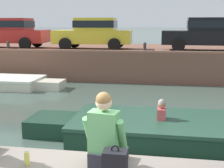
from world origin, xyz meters
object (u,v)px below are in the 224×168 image
(motorboat_passing, at_px, (187,130))
(mooring_bollard_mid, at_px, (145,47))
(car_centre_black, at_px, (207,33))
(car_left_inner_yellow, at_px, (94,32))
(person_seated_right, at_px, (105,137))
(backpack_on_ledge, at_px, (115,165))
(car_leftmost_red, at_px, (8,32))
(bottle_drink, at_px, (27,159))
(mooring_bollard_west, at_px, (8,45))

(motorboat_passing, bearing_deg, mooring_bollard_mid, 101.54)
(car_centre_black, bearing_deg, mooring_bollard_mid, -156.71)
(car_left_inner_yellow, bearing_deg, motorboat_passing, -63.92)
(person_seated_right, relative_size, backpack_on_ledge, 2.37)
(motorboat_passing, xyz_separation_m, car_leftmost_red, (-8.64, 8.23, 2.02))
(mooring_bollard_mid, xyz_separation_m, bottle_drink, (-0.83, -10.65, -0.64))
(car_leftmost_red, relative_size, backpack_on_ledge, 10.67)
(backpack_on_ledge, bearing_deg, mooring_bollard_west, 122.61)
(car_left_inner_yellow, relative_size, car_centre_black, 0.94)
(person_seated_right, bearing_deg, car_left_inner_yellow, 103.18)
(mooring_bollard_west, bearing_deg, motorboat_passing, -41.14)
(mooring_bollard_mid, height_order, person_seated_right, person_seated_right)
(car_leftmost_red, xyz_separation_m, car_centre_black, (10.06, -0.01, -0.00))
(person_seated_right, relative_size, bottle_drink, 4.73)
(car_leftmost_red, height_order, car_left_inner_yellow, same)
(motorboat_passing, relative_size, mooring_bollard_mid, 16.33)
(motorboat_passing, distance_m, person_seated_right, 3.85)
(mooring_bollard_mid, distance_m, bottle_drink, 10.70)
(mooring_bollard_west, relative_size, backpack_on_ledge, 1.09)
(mooring_bollard_mid, relative_size, person_seated_right, 0.46)
(car_centre_black, height_order, backpack_on_ledge, car_centre_black)
(car_leftmost_red, xyz_separation_m, mooring_bollard_west, (0.63, -1.23, -0.61))
(motorboat_passing, relative_size, car_left_inner_yellow, 1.88)
(car_leftmost_red, height_order, bottle_drink, car_leftmost_red)
(mooring_bollard_west, xyz_separation_m, person_seated_right, (6.72, -10.47, -0.36))
(car_centre_black, height_order, person_seated_right, car_centre_black)
(car_leftmost_red, xyz_separation_m, backpack_on_ledge, (7.53, -12.02, -1.17))
(mooring_bollard_mid, bearing_deg, person_seated_right, -89.22)
(person_seated_right, distance_m, backpack_on_ledge, 0.42)
(car_centre_black, height_order, bottle_drink, car_centre_black)
(motorboat_passing, relative_size, car_leftmost_red, 1.67)
(person_seated_right, xyz_separation_m, backpack_on_ledge, (0.18, -0.32, -0.20))
(car_leftmost_red, bearing_deg, mooring_bollard_mid, -9.67)
(car_leftmost_red, bearing_deg, backpack_on_ledge, -57.92)
(person_seated_right, bearing_deg, bottle_drink, -169.49)
(car_leftmost_red, xyz_separation_m, car_left_inner_yellow, (4.62, -0.00, -0.00))
(motorboat_passing, relative_size, mooring_bollard_west, 16.33)
(car_leftmost_red, bearing_deg, person_seated_right, -57.84)
(mooring_bollard_west, xyz_separation_m, bottle_drink, (5.75, -10.65, -0.64))
(person_seated_right, bearing_deg, mooring_bollard_west, 122.71)
(car_leftmost_red, xyz_separation_m, bottle_drink, (6.38, -11.88, -1.25))
(backpack_on_ledge, bearing_deg, car_left_inner_yellow, 103.65)
(mooring_bollard_west, bearing_deg, backpack_on_ledge, -57.39)
(bottle_drink, height_order, backpack_on_ledge, backpack_on_ledge)
(car_centre_black, relative_size, backpack_on_ledge, 10.05)
(car_left_inner_yellow, height_order, mooring_bollard_mid, car_left_inner_yellow)
(bottle_drink, bearing_deg, motorboat_passing, 58.20)
(car_left_inner_yellow, height_order, car_centre_black, same)
(mooring_bollard_mid, bearing_deg, backpack_on_ledge, -88.31)
(motorboat_passing, bearing_deg, car_centre_black, 80.23)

